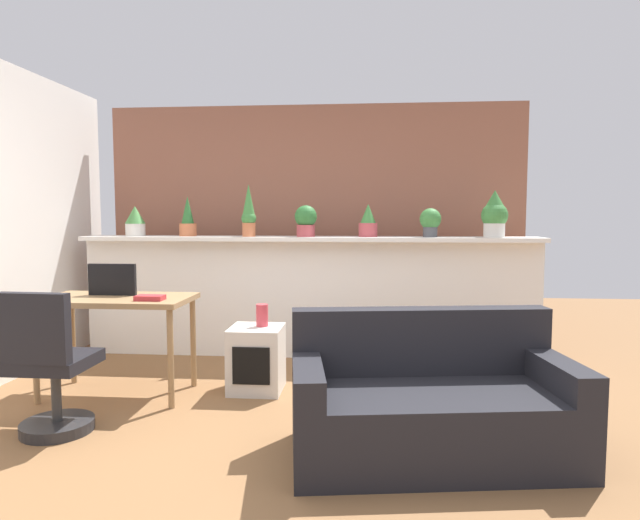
{
  "coord_description": "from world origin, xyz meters",
  "views": [
    {
      "loc": [
        0.56,
        -3.16,
        1.36
      ],
      "look_at": [
        0.2,
        0.94,
        1.02
      ],
      "focal_mm": 30.64,
      "sensor_mm": 36.0,
      "label": 1
    }
  ],
  "objects_px": {
    "potted_plant_0": "(135,221)",
    "couch": "(430,406)",
    "desk": "(117,308)",
    "potted_plant_4": "(368,222)",
    "vase_on_shelf": "(262,315)",
    "potted_plant_2": "(249,212)",
    "potted_plant_5": "(430,221)",
    "potted_plant_3": "(306,220)",
    "book_on_desk": "(150,298)",
    "potted_plant_1": "(188,219)",
    "office_chair": "(50,374)",
    "side_cube_shelf": "(256,359)",
    "tv_monitor": "(112,280)",
    "potted_plant_6": "(495,214)"
  },
  "relations": [
    {
      "from": "potted_plant_4",
      "to": "potted_plant_6",
      "type": "distance_m",
      "value": 1.15
    },
    {
      "from": "potted_plant_0",
      "to": "potted_plant_3",
      "type": "xyz_separation_m",
      "value": [
        1.67,
        -0.01,
        0.01
      ]
    },
    {
      "from": "potted_plant_1",
      "to": "potted_plant_5",
      "type": "relative_size",
      "value": 1.44
    },
    {
      "from": "potted_plant_0",
      "to": "book_on_desk",
      "type": "relative_size",
      "value": 1.46
    },
    {
      "from": "tv_monitor",
      "to": "potted_plant_4",
      "type": "bearing_deg",
      "value": 30.8
    },
    {
      "from": "office_chair",
      "to": "couch",
      "type": "xyz_separation_m",
      "value": [
        2.31,
        -0.07,
        -0.11
      ]
    },
    {
      "from": "desk",
      "to": "potted_plant_0",
      "type": "bearing_deg",
      "value": 107.1
    },
    {
      "from": "desk",
      "to": "book_on_desk",
      "type": "distance_m",
      "value": 0.36
    },
    {
      "from": "potted_plant_2",
      "to": "office_chair",
      "type": "distance_m",
      "value": 2.34
    },
    {
      "from": "desk",
      "to": "couch",
      "type": "distance_m",
      "value": 2.42
    },
    {
      "from": "potted_plant_0",
      "to": "couch",
      "type": "distance_m",
      "value": 3.49
    },
    {
      "from": "potted_plant_3",
      "to": "vase_on_shelf",
      "type": "height_order",
      "value": "potted_plant_3"
    },
    {
      "from": "potted_plant_1",
      "to": "potted_plant_6",
      "type": "distance_m",
      "value": 2.89
    },
    {
      "from": "tv_monitor",
      "to": "couch",
      "type": "relative_size",
      "value": 0.22
    },
    {
      "from": "potted_plant_2",
      "to": "office_chair",
      "type": "height_order",
      "value": "potted_plant_2"
    },
    {
      "from": "tv_monitor",
      "to": "potted_plant_2",
      "type": "bearing_deg",
      "value": 53.08
    },
    {
      "from": "potted_plant_2",
      "to": "potted_plant_5",
      "type": "height_order",
      "value": "potted_plant_2"
    },
    {
      "from": "potted_plant_3",
      "to": "office_chair",
      "type": "height_order",
      "value": "potted_plant_3"
    },
    {
      "from": "potted_plant_1",
      "to": "desk",
      "type": "xyz_separation_m",
      "value": [
        -0.14,
        -1.25,
        -0.66
      ]
    },
    {
      "from": "office_chair",
      "to": "vase_on_shelf",
      "type": "height_order",
      "value": "office_chair"
    },
    {
      "from": "tv_monitor",
      "to": "desk",
      "type": "bearing_deg",
      "value": -49.53
    },
    {
      "from": "potted_plant_5",
      "to": "office_chair",
      "type": "relative_size",
      "value": 0.29
    },
    {
      "from": "side_cube_shelf",
      "to": "vase_on_shelf",
      "type": "height_order",
      "value": "vase_on_shelf"
    },
    {
      "from": "side_cube_shelf",
      "to": "office_chair",
      "type": "bearing_deg",
      "value": -138.64
    },
    {
      "from": "potted_plant_1",
      "to": "office_chair",
      "type": "relative_size",
      "value": 0.42
    },
    {
      "from": "potted_plant_2",
      "to": "desk",
      "type": "xyz_separation_m",
      "value": [
        -0.75,
        -1.18,
        -0.72
      ]
    },
    {
      "from": "potted_plant_4",
      "to": "vase_on_shelf",
      "type": "bearing_deg",
      "value": -128.78
    },
    {
      "from": "potted_plant_3",
      "to": "desk",
      "type": "bearing_deg",
      "value": -136.88
    },
    {
      "from": "potted_plant_2",
      "to": "vase_on_shelf",
      "type": "height_order",
      "value": "potted_plant_2"
    },
    {
      "from": "potted_plant_5",
      "to": "desk",
      "type": "relative_size",
      "value": 0.24
    },
    {
      "from": "potted_plant_3",
      "to": "potted_plant_5",
      "type": "distance_m",
      "value": 1.16
    },
    {
      "from": "potted_plant_0",
      "to": "potted_plant_2",
      "type": "relative_size",
      "value": 0.59
    },
    {
      "from": "potted_plant_0",
      "to": "potted_plant_5",
      "type": "height_order",
      "value": "potted_plant_0"
    },
    {
      "from": "potted_plant_0",
      "to": "potted_plant_4",
      "type": "relative_size",
      "value": 0.95
    },
    {
      "from": "potted_plant_0",
      "to": "potted_plant_4",
      "type": "xyz_separation_m",
      "value": [
        2.25,
        0.02,
        -0.01
      ]
    },
    {
      "from": "potted_plant_3",
      "to": "tv_monitor",
      "type": "bearing_deg",
      "value": -140.29
    },
    {
      "from": "side_cube_shelf",
      "to": "couch",
      "type": "xyz_separation_m",
      "value": [
        1.21,
        -1.03,
        0.03
      ]
    },
    {
      "from": "potted_plant_1",
      "to": "desk",
      "type": "relative_size",
      "value": 0.35
    },
    {
      "from": "potted_plant_3",
      "to": "potted_plant_4",
      "type": "height_order",
      "value": "potted_plant_4"
    },
    {
      "from": "potted_plant_6",
      "to": "couch",
      "type": "relative_size",
      "value": 0.26
    },
    {
      "from": "potted_plant_2",
      "to": "book_on_desk",
      "type": "height_order",
      "value": "potted_plant_2"
    },
    {
      "from": "potted_plant_1",
      "to": "potted_plant_2",
      "type": "height_order",
      "value": "potted_plant_2"
    },
    {
      "from": "side_cube_shelf",
      "to": "potted_plant_5",
      "type": "bearing_deg",
      "value": 36.02
    },
    {
      "from": "potted_plant_4",
      "to": "couch",
      "type": "bearing_deg",
      "value": -80.24
    },
    {
      "from": "side_cube_shelf",
      "to": "book_on_desk",
      "type": "xyz_separation_m",
      "value": [
        -0.71,
        -0.32,
        0.52
      ]
    },
    {
      "from": "vase_on_shelf",
      "to": "book_on_desk",
      "type": "xyz_separation_m",
      "value": [
        -0.75,
        -0.36,
        0.18
      ]
    },
    {
      "from": "side_cube_shelf",
      "to": "couch",
      "type": "relative_size",
      "value": 0.3
    },
    {
      "from": "book_on_desk",
      "to": "tv_monitor",
      "type": "bearing_deg",
      "value": 150.68
    },
    {
      "from": "couch",
      "to": "potted_plant_2",
      "type": "bearing_deg",
      "value": 126.22
    },
    {
      "from": "potted_plant_5",
      "to": "potted_plant_6",
      "type": "relative_size",
      "value": 0.62
    }
  ]
}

